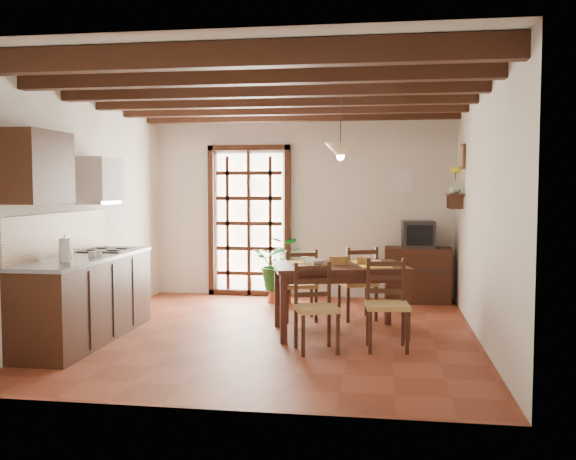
% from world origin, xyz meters
% --- Properties ---
extents(ground_plane, '(5.00, 5.00, 0.00)m').
position_xyz_m(ground_plane, '(0.00, 0.00, 0.00)').
color(ground_plane, brown).
extents(room_shell, '(4.52, 5.02, 2.81)m').
position_xyz_m(room_shell, '(0.00, 0.00, 1.82)').
color(room_shell, silver).
rests_on(room_shell, ground_plane).
extents(ceiling_beams, '(4.50, 4.34, 0.20)m').
position_xyz_m(ceiling_beams, '(0.00, 0.00, 2.69)').
color(ceiling_beams, black).
rests_on(ceiling_beams, room_shell).
extents(french_door, '(1.26, 0.11, 2.32)m').
position_xyz_m(french_door, '(-0.80, 2.45, 1.18)').
color(french_door, white).
rests_on(french_door, ground_plane).
extents(kitchen_counter, '(0.64, 2.25, 1.38)m').
position_xyz_m(kitchen_counter, '(-1.96, -0.60, 0.47)').
color(kitchen_counter, black).
rests_on(kitchen_counter, ground_plane).
extents(upper_cabinet, '(0.35, 0.80, 0.70)m').
position_xyz_m(upper_cabinet, '(-2.08, -1.30, 1.85)').
color(upper_cabinet, black).
rests_on(upper_cabinet, room_shell).
extents(range_hood, '(0.38, 0.60, 0.54)m').
position_xyz_m(range_hood, '(-2.05, -0.05, 1.73)').
color(range_hood, white).
rests_on(range_hood, room_shell).
extents(counter_items, '(0.50, 1.43, 0.25)m').
position_xyz_m(counter_items, '(-1.95, -0.51, 0.96)').
color(counter_items, black).
rests_on(counter_items, kitchen_counter).
extents(dining_table, '(1.63, 1.25, 0.79)m').
position_xyz_m(dining_table, '(0.73, 0.11, 0.69)').
color(dining_table, '#3A1A13').
rests_on(dining_table, ground_plane).
extents(chair_near_left, '(0.52, 0.51, 0.89)m').
position_xyz_m(chair_near_left, '(0.55, -0.70, 0.28)').
color(chair_near_left, tan).
rests_on(chair_near_left, ground_plane).
extents(chair_near_right, '(0.46, 0.44, 0.92)m').
position_xyz_m(chair_near_right, '(1.26, -0.52, 0.29)').
color(chair_near_right, tan).
rests_on(chair_near_right, ground_plane).
extents(chair_far_left, '(0.51, 0.49, 0.90)m').
position_xyz_m(chair_far_left, '(0.20, 0.75, 0.28)').
color(chair_far_left, tan).
rests_on(chair_far_left, ground_plane).
extents(chair_far_right, '(0.55, 0.54, 0.92)m').
position_xyz_m(chair_far_right, '(0.90, 0.92, 0.29)').
color(chair_far_right, tan).
rests_on(chair_far_right, ground_plane).
extents(table_setting, '(1.06, 0.71, 0.10)m').
position_xyz_m(table_setting, '(0.73, 0.11, 0.85)').
color(table_setting, yellow).
rests_on(table_setting, dining_table).
extents(table_bowl, '(0.26, 0.26, 0.05)m').
position_xyz_m(table_bowl, '(0.46, 0.10, 0.82)').
color(table_bowl, white).
rests_on(table_bowl, dining_table).
extents(sideboard, '(0.93, 0.43, 0.79)m').
position_xyz_m(sideboard, '(1.70, 2.23, 0.39)').
color(sideboard, black).
rests_on(sideboard, ground_plane).
extents(crt_tv, '(0.47, 0.44, 0.38)m').
position_xyz_m(crt_tv, '(1.70, 2.22, 0.98)').
color(crt_tv, black).
rests_on(crt_tv, sideboard).
extents(fuse_box, '(0.25, 0.03, 0.32)m').
position_xyz_m(fuse_box, '(1.50, 2.48, 1.75)').
color(fuse_box, white).
rests_on(fuse_box, room_shell).
extents(plant_pot, '(0.35, 0.35, 0.21)m').
position_xyz_m(plant_pot, '(-0.26, 1.92, 0.11)').
color(plant_pot, maroon).
rests_on(plant_pot, ground_plane).
extents(potted_plant, '(1.83, 1.57, 2.02)m').
position_xyz_m(potted_plant, '(-0.26, 1.92, 0.57)').
color(potted_plant, '#144C19').
rests_on(potted_plant, ground_plane).
extents(wall_shelf, '(0.20, 0.42, 0.20)m').
position_xyz_m(wall_shelf, '(2.14, 1.60, 1.51)').
color(wall_shelf, black).
rests_on(wall_shelf, room_shell).
extents(shelf_vase, '(0.15, 0.15, 0.15)m').
position_xyz_m(shelf_vase, '(2.14, 1.60, 1.65)').
color(shelf_vase, '#B2BFB2').
rests_on(shelf_vase, wall_shelf).
extents(shelf_flowers, '(0.14, 0.14, 0.36)m').
position_xyz_m(shelf_flowers, '(2.14, 1.60, 1.86)').
color(shelf_flowers, yellow).
rests_on(shelf_flowers, shelf_vase).
extents(framed_picture, '(0.03, 0.32, 0.32)m').
position_xyz_m(framed_picture, '(2.22, 1.60, 2.05)').
color(framed_picture, brown).
rests_on(framed_picture, room_shell).
extents(pendant_lamp, '(0.36, 0.36, 0.84)m').
position_xyz_m(pendant_lamp, '(0.73, 0.21, 2.08)').
color(pendant_lamp, black).
rests_on(pendant_lamp, room_shell).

